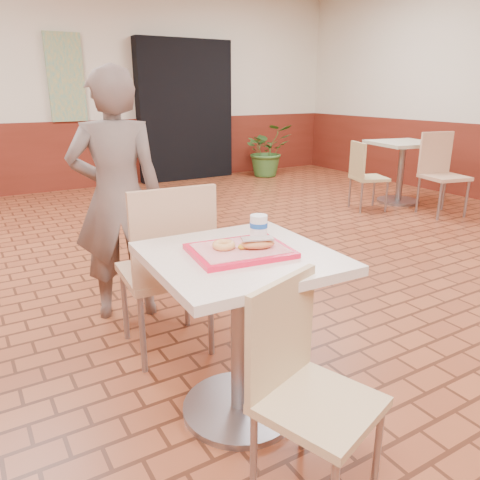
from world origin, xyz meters
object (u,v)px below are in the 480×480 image
chair_main_back (168,263)px  serving_tray (240,251)px  chair_second_left (364,173)px  long_john_donut (257,243)px  main_table (240,309)px  chair_second_front (441,169)px  customer (118,198)px  potted_plant (267,150)px  second_table (402,162)px  chair_main_front (303,381)px  ring_donut (224,245)px  paper_cup (259,226)px

chair_main_back → serving_tray: size_ratio=2.42×
chair_second_left → long_john_donut: bearing=147.5°
main_table → chair_second_front: size_ratio=0.82×
long_john_donut → chair_second_front: 4.38m
long_john_donut → chair_second_left: (3.25, 2.57, -0.37)m
customer → potted_plant: 5.38m
customer → second_table: bearing=-146.7°
chair_second_front → potted_plant: size_ratio=1.09×
main_table → chair_main_front: size_ratio=0.96×
ring_donut → chair_second_left: ring_donut is taller
chair_second_front → second_table: bearing=96.8°
serving_tray → ring_donut: (-0.06, 0.03, 0.03)m
potted_plant → chair_second_front: bearing=-83.9°
main_table → long_john_donut: size_ratio=4.80×
long_john_donut → customer: bearing=98.4°
ring_donut → serving_tray: bearing=-24.0°
chair_main_back → long_john_donut: (0.13, -0.68, 0.29)m
chair_main_front → paper_cup: size_ratio=8.27×
main_table → second_table: (4.03, 2.58, 0.01)m
serving_tray → second_table: serving_tray is taller
chair_main_front → customer: 1.80m
long_john_donut → chair_second_left: 4.16m
long_john_donut → second_table: long_john_donut is taller
potted_plant → chair_main_front: bearing=-123.0°
second_table → ring_donut: bearing=-148.0°
main_table → chair_second_left: bearing=37.4°
chair_second_front → ring_donut: bearing=-141.4°
customer → chair_second_left: 3.68m
main_table → chair_main_front: bearing=-93.1°
chair_main_back → chair_main_front: bearing=96.6°
serving_tray → chair_main_back: bearing=96.5°
second_table → potted_plant: bearing=99.2°
ring_donut → chair_second_left: size_ratio=0.12×
chair_main_back → second_table: size_ratio=1.24×
ring_donut → long_john_donut: bearing=-30.6°
serving_tray → ring_donut: ring_donut is taller
chair_main_front → chair_second_left: size_ratio=0.98×
chair_main_back → long_john_donut: bearing=104.9°
paper_cup → second_table: size_ratio=0.12×
long_john_donut → potted_plant: size_ratio=0.19×
ring_donut → long_john_donut: 0.14m
main_table → customer: (-0.14, 1.28, 0.26)m
customer → ring_donut: customer is taller
customer → paper_cup: 1.22m
serving_tray → chair_second_front: chair_second_front is taller
chair_second_left → potted_plant: bearing=12.4°
paper_cup → second_table: (3.87, 2.49, -0.33)m
paper_cup → potted_plant: (3.46, 5.03, -0.42)m
main_table → second_table: size_ratio=0.99×
paper_cup → main_table: bearing=-148.8°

